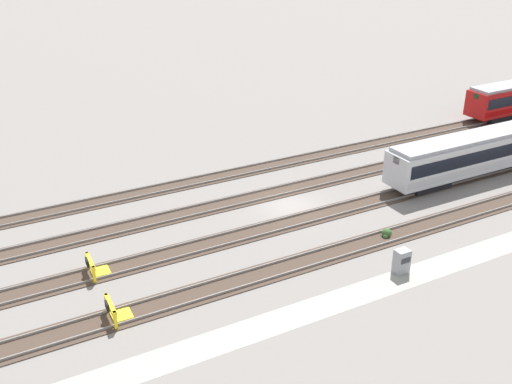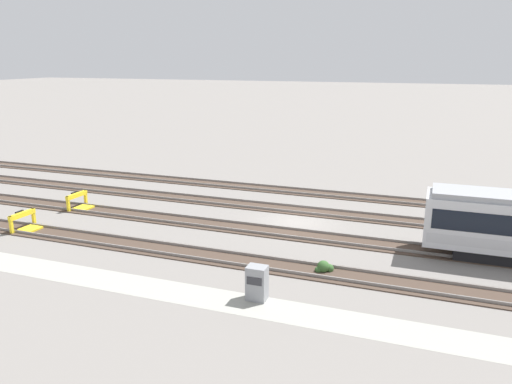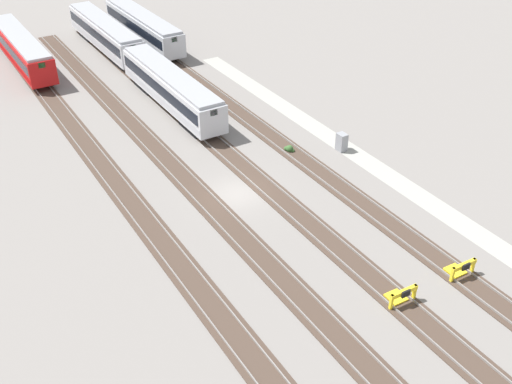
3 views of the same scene
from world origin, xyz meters
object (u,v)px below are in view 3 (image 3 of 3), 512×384
(bumper_stop_near_inner_track, at_px, (400,296))
(subway_car_front_row_centre, at_px, (22,49))
(electrical_cabinet, at_px, (342,142))
(weed_clump, at_px, (289,149))
(bumper_stop_nearest_track, at_px, (460,269))
(subway_car_front_row_left_inner, at_px, (171,88))
(subway_car_front_row_right_inner, at_px, (105,34))
(subway_car_front_row_leftmost, at_px, (143,27))

(bumper_stop_near_inner_track, bearing_deg, subway_car_front_row_centre, 10.87)
(electrical_cabinet, bearing_deg, weed_clump, 61.24)
(bumper_stop_nearest_track, xyz_separation_m, electrical_cabinet, (16.98, -3.82, 0.29))
(subway_car_front_row_left_inner, height_order, subway_car_front_row_right_inner, same)
(subway_car_front_row_left_inner, relative_size, subway_car_front_row_right_inner, 1.00)
(subway_car_front_row_right_inner, bearing_deg, bumper_stop_nearest_track, -174.55)
(subway_car_front_row_centre, bearing_deg, subway_car_front_row_leftmost, -89.60)
(subway_car_front_row_left_inner, bearing_deg, electrical_cabinet, -150.73)
(subway_car_front_row_leftmost, relative_size, weed_clump, 19.61)
(subway_car_front_row_left_inner, distance_m, bumper_stop_nearest_track, 33.17)
(subway_car_front_row_right_inner, bearing_deg, subway_car_front_row_leftmost, -91.11)
(subway_car_front_row_left_inner, bearing_deg, subway_car_front_row_right_inner, -0.20)
(subway_car_front_row_leftmost, xyz_separation_m, electrical_cabinet, (-34.80, -3.86, -1.24))
(subway_car_front_row_right_inner, xyz_separation_m, bumper_stop_nearest_track, (-51.88, -4.95, -1.53))
(subway_car_front_row_centre, xyz_separation_m, subway_car_front_row_right_inner, (0.20, -9.91, 0.00))
(subway_car_front_row_centre, height_order, subway_car_front_row_right_inner, same)
(bumper_stop_near_inner_track, relative_size, electrical_cabinet, 1.25)
(subway_car_front_row_left_inner, xyz_separation_m, subway_car_front_row_centre, (18.92, 9.84, 0.00))
(weed_clump, bearing_deg, subway_car_front_row_left_inner, 19.64)
(subway_car_front_row_right_inner, relative_size, bumper_stop_near_inner_track, 8.98)
(bumper_stop_near_inner_track, xyz_separation_m, weed_clump, (19.02, -4.80, -0.27))
(bumper_stop_nearest_track, relative_size, electrical_cabinet, 1.25)
(subway_car_front_row_left_inner, distance_m, weed_clump, 14.53)
(subway_car_front_row_centre, distance_m, weed_clump, 35.72)
(subway_car_front_row_leftmost, distance_m, bumper_stop_nearest_track, 51.80)
(subway_car_front_row_leftmost, height_order, subway_car_front_row_centre, same)
(subway_car_front_row_leftmost, height_order, weed_clump, subway_car_front_row_leftmost)
(electrical_cabinet, xyz_separation_m, weed_clump, (2.19, 4.00, -0.56))
(bumper_stop_near_inner_track, xyz_separation_m, electrical_cabinet, (16.83, -8.79, 0.29))
(subway_car_front_row_leftmost, bearing_deg, weed_clump, 179.76)
(subway_car_front_row_centre, bearing_deg, bumper_stop_near_inner_track, -169.13)
(subway_car_front_row_leftmost, xyz_separation_m, bumper_stop_nearest_track, (-51.78, -0.03, -1.53))
(subway_car_front_row_right_inner, distance_m, bumper_stop_near_inner_track, 51.74)
(weed_clump, bearing_deg, bumper_stop_nearest_track, -179.48)
(subway_car_front_row_left_inner, height_order, electrical_cabinet, subway_car_front_row_left_inner)
(subway_car_front_row_centre, xyz_separation_m, electrical_cabinet, (-34.70, -18.69, -1.24))
(subway_car_front_row_left_inner, height_order, bumper_stop_near_inner_track, subway_car_front_row_left_inner)
(subway_car_front_row_leftmost, distance_m, subway_car_front_row_left_inner, 19.67)
(subway_car_front_row_left_inner, distance_m, subway_car_front_row_right_inner, 19.12)
(subway_car_front_row_left_inner, bearing_deg, bumper_stop_near_inner_track, -179.91)
(subway_car_front_row_centre, height_order, bumper_stop_nearest_track, subway_car_front_row_centre)
(subway_car_front_row_centre, height_order, weed_clump, subway_car_front_row_centre)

